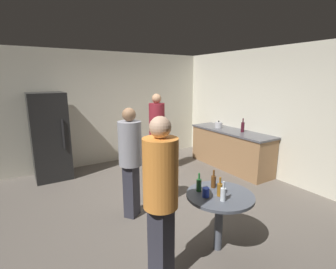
{
  "coord_description": "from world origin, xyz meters",
  "views": [
    {
      "loc": [
        -1.94,
        -3.36,
        2.07
      ],
      "look_at": [
        0.13,
        0.0,
        1.19
      ],
      "focal_mm": 26.77,
      "sensor_mm": 36.0,
      "label": 1
    }
  ],
  "objects": [
    {
      "name": "beer_bottle_green",
      "position": [
        -0.14,
        -1.16,
        0.82
      ],
      "size": [
        0.06,
        0.06,
        0.23
      ],
      "color": "#26662D",
      "rests_on": "foreground_table"
    },
    {
      "name": "person_in_gray_shirt",
      "position": [
        -0.57,
        -0.08,
        0.98
      ],
      "size": [
        0.48,
        0.48,
        1.67
      ],
      "rotation": [
        0.0,
        0.0,
        -0.93
      ],
      "color": "#2D2D38",
      "rests_on": "ground_plane"
    },
    {
      "name": "beer_bottle_amber",
      "position": [
        -0.02,
        -1.39,
        0.82
      ],
      "size": [
        0.06,
        0.06,
        0.23
      ],
      "color": "#8C5919",
      "rests_on": "foreground_table"
    },
    {
      "name": "beer_bottle_brown",
      "position": [
        0.08,
        -1.17,
        0.82
      ],
      "size": [
        0.06,
        0.06,
        0.23
      ],
      "color": "#593314",
      "rests_on": "foreground_table"
    },
    {
      "name": "person_in_orange_shirt",
      "position": [
        -0.84,
        -1.44,
        1.02
      ],
      "size": [
        0.42,
        0.42,
        1.74
      ],
      "rotation": [
        0.0,
        0.0,
        0.27
      ],
      "color": "#2D2D38",
      "rests_on": "ground_plane"
    },
    {
      "name": "beer_bottle_clear",
      "position": [
        -0.07,
        -1.5,
        0.82
      ],
      "size": [
        0.06,
        0.06,
        0.23
      ],
      "color": "silver",
      "rests_on": "foreground_table"
    },
    {
      "name": "refrigerator",
      "position": [
        -1.38,
        2.2,
        0.9
      ],
      "size": [
        0.7,
        0.68,
        1.8
      ],
      "color": "black",
      "rests_on": "ground_plane"
    },
    {
      "name": "kettle",
      "position": [
        2.23,
        1.07,
        0.97
      ],
      "size": [
        0.24,
        0.17,
        0.18
      ],
      "color": "#B2B2B7",
      "rests_on": "kitchen_counter"
    },
    {
      "name": "wine_bottle_on_counter",
      "position": [
        2.34,
        0.42,
        1.02
      ],
      "size": [
        0.08,
        0.08,
        0.31
      ],
      "color": "#3F141E",
      "rests_on": "kitchen_counter"
    },
    {
      "name": "kitchen_counter",
      "position": [
        2.28,
        0.69,
        0.45
      ],
      "size": [
        0.64,
        2.14,
        0.9
      ],
      "color": "olive",
      "rests_on": "ground_plane"
    },
    {
      "name": "wall_side_right",
      "position": [
        2.63,
        0.0,
        1.35
      ],
      "size": [
        0.06,
        5.2,
        2.7
      ],
      "primitive_type": "cube",
      "color": "beige",
      "rests_on": "ground_plane"
    },
    {
      "name": "wall_back",
      "position": [
        0.0,
        2.63,
        1.35
      ],
      "size": [
        5.32,
        0.06,
        2.7
      ],
      "primitive_type": "cube",
      "color": "beige",
      "rests_on": "ground_plane"
    },
    {
      "name": "ground_plane",
      "position": [
        0.0,
        0.0,
        -0.05
      ],
      "size": [
        5.2,
        5.2,
        0.1
      ],
      "primitive_type": "cube",
      "color": "#5B544C"
    },
    {
      "name": "person_in_maroon_shirt",
      "position": [
        0.66,
        1.31,
        1.03
      ],
      "size": [
        0.39,
        0.39,
        1.76
      ],
      "rotation": [
        0.0,
        0.0,
        -1.41
      ],
      "color": "#2D2D38",
      "rests_on": "ground_plane"
    },
    {
      "name": "foreground_table",
      "position": [
        0.02,
        -1.36,
        0.63
      ],
      "size": [
        0.8,
        0.8,
        0.73
      ],
      "color": "#4C515B",
      "rests_on": "ground_plane"
    },
    {
      "name": "plastic_cup_blue",
      "position": [
        -0.17,
        -1.32,
        0.79
      ],
      "size": [
        0.08,
        0.08,
        0.11
      ],
      "primitive_type": "cylinder",
      "color": "blue",
      "rests_on": "foreground_table"
    }
  ]
}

